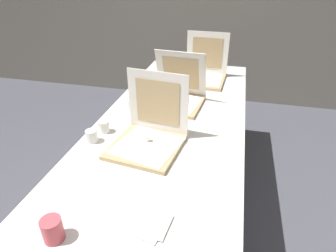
{
  "coord_description": "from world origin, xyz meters",
  "views": [
    {
      "loc": [
        0.34,
        -0.88,
        1.6
      ],
      "look_at": [
        0.02,
        0.47,
        0.81
      ],
      "focal_mm": 30.68,
      "sensor_mm": 36.0,
      "label": 1
    }
  ],
  "objects_px": {
    "pizza_box_middle": "(177,97)",
    "cup_white_near_center": "(104,127)",
    "cup_white_mid": "(131,104)",
    "pizza_box_back": "(203,74)",
    "table": "(171,127)",
    "cup_white_near_left": "(92,136)",
    "cup_printed_front": "(52,230)",
    "pizza_box_front": "(149,136)",
    "napkin_pile": "(150,224)"
  },
  "relations": [
    {
      "from": "pizza_box_middle",
      "to": "cup_white_near_center",
      "type": "height_order",
      "value": "pizza_box_middle"
    },
    {
      "from": "cup_white_mid",
      "to": "pizza_box_back",
      "type": "bearing_deg",
      "value": 58.58
    },
    {
      "from": "table",
      "to": "cup_white_near_left",
      "type": "height_order",
      "value": "cup_white_near_left"
    },
    {
      "from": "cup_white_mid",
      "to": "cup_printed_front",
      "type": "height_order",
      "value": "cup_printed_front"
    },
    {
      "from": "pizza_box_front",
      "to": "cup_white_near_center",
      "type": "bearing_deg",
      "value": 173.77
    },
    {
      "from": "cup_white_near_center",
      "to": "cup_white_mid",
      "type": "distance_m",
      "value": 0.32
    },
    {
      "from": "pizza_box_front",
      "to": "cup_white_mid",
      "type": "relative_size",
      "value": 5.56
    },
    {
      "from": "cup_white_near_left",
      "to": "cup_white_mid",
      "type": "height_order",
      "value": "same"
    },
    {
      "from": "table",
      "to": "cup_printed_front",
      "type": "distance_m",
      "value": 0.98
    },
    {
      "from": "cup_white_near_center",
      "to": "cup_white_mid",
      "type": "xyz_separation_m",
      "value": [
        0.05,
        0.32,
        0.0
      ]
    },
    {
      "from": "table",
      "to": "cup_white_mid",
      "type": "bearing_deg",
      "value": 162.72
    },
    {
      "from": "cup_printed_front",
      "to": "napkin_pile",
      "type": "distance_m",
      "value": 0.34
    },
    {
      "from": "cup_white_near_left",
      "to": "cup_white_mid",
      "type": "relative_size",
      "value": 1.0
    },
    {
      "from": "table",
      "to": "pizza_box_back",
      "type": "height_order",
      "value": "pizza_box_back"
    },
    {
      "from": "table",
      "to": "napkin_pile",
      "type": "height_order",
      "value": "napkin_pile"
    },
    {
      "from": "pizza_box_front",
      "to": "pizza_box_back",
      "type": "xyz_separation_m",
      "value": [
        0.15,
        1.04,
        -0.0
      ]
    },
    {
      "from": "cup_white_near_center",
      "to": "cup_white_mid",
      "type": "bearing_deg",
      "value": 81.34
    },
    {
      "from": "cup_white_near_left",
      "to": "cup_white_near_center",
      "type": "relative_size",
      "value": 1.0
    },
    {
      "from": "pizza_box_front",
      "to": "napkin_pile",
      "type": "relative_size",
      "value": 2.32
    },
    {
      "from": "pizza_box_front",
      "to": "pizza_box_middle",
      "type": "bearing_deg",
      "value": 93.34
    },
    {
      "from": "pizza_box_front",
      "to": "napkin_pile",
      "type": "distance_m",
      "value": 0.54
    },
    {
      "from": "cup_printed_front",
      "to": "napkin_pile",
      "type": "height_order",
      "value": "cup_printed_front"
    },
    {
      "from": "cup_printed_front",
      "to": "cup_white_near_left",
      "type": "bearing_deg",
      "value": 104.56
    },
    {
      "from": "cup_white_near_center",
      "to": "cup_white_mid",
      "type": "relative_size",
      "value": 1.0
    },
    {
      "from": "pizza_box_front",
      "to": "cup_printed_front",
      "type": "distance_m",
      "value": 0.67
    },
    {
      "from": "table",
      "to": "pizza_box_back",
      "type": "bearing_deg",
      "value": 82.41
    },
    {
      "from": "pizza_box_front",
      "to": "cup_white_mid",
      "type": "xyz_separation_m",
      "value": [
        -0.24,
        0.39,
        -0.02
      ]
    },
    {
      "from": "pizza_box_front",
      "to": "cup_white_near_left",
      "type": "relative_size",
      "value": 5.56
    },
    {
      "from": "pizza_box_back",
      "to": "cup_white_mid",
      "type": "distance_m",
      "value": 0.76
    },
    {
      "from": "cup_white_near_center",
      "to": "table",
      "type": "bearing_deg",
      "value": 33.38
    },
    {
      "from": "pizza_box_back",
      "to": "cup_white_near_left",
      "type": "distance_m",
      "value": 1.17
    },
    {
      "from": "cup_white_near_center",
      "to": "cup_white_mid",
      "type": "height_order",
      "value": "same"
    },
    {
      "from": "pizza_box_middle",
      "to": "cup_white_near_center",
      "type": "xyz_separation_m",
      "value": [
        -0.33,
        -0.47,
        -0.02
      ]
    },
    {
      "from": "table",
      "to": "cup_white_near_center",
      "type": "relative_size",
      "value": 33.52
    },
    {
      "from": "pizza_box_front",
      "to": "cup_white_mid",
      "type": "height_order",
      "value": "pizza_box_front"
    },
    {
      "from": "pizza_box_front",
      "to": "cup_printed_front",
      "type": "bearing_deg",
      "value": -95.76
    },
    {
      "from": "table",
      "to": "napkin_pile",
      "type": "xyz_separation_m",
      "value": [
        0.11,
        -0.81,
        0.05
      ]
    },
    {
      "from": "table",
      "to": "cup_printed_front",
      "type": "bearing_deg",
      "value": -102.27
    },
    {
      "from": "pizza_box_middle",
      "to": "napkin_pile",
      "type": "relative_size",
      "value": 2.26
    },
    {
      "from": "pizza_box_back",
      "to": "cup_printed_front",
      "type": "xyz_separation_m",
      "value": [
        -0.31,
        -1.69,
        -0.01
      ]
    },
    {
      "from": "table",
      "to": "pizza_box_back",
      "type": "relative_size",
      "value": 6.38
    },
    {
      "from": "pizza_box_front",
      "to": "napkin_pile",
      "type": "height_order",
      "value": "pizza_box_front"
    },
    {
      "from": "cup_printed_front",
      "to": "table",
      "type": "bearing_deg",
      "value": 77.73
    },
    {
      "from": "table",
      "to": "cup_white_mid",
      "type": "xyz_separation_m",
      "value": [
        -0.3,
        0.09,
        0.08
      ]
    },
    {
      "from": "cup_white_near_left",
      "to": "cup_white_mid",
      "type": "bearing_deg",
      "value": 80.93
    },
    {
      "from": "table",
      "to": "cup_white_near_left",
      "type": "xyz_separation_m",
      "value": [
        -0.37,
        -0.34,
        0.08
      ]
    },
    {
      "from": "table",
      "to": "cup_printed_front",
      "type": "xyz_separation_m",
      "value": [
        -0.21,
        -0.95,
        0.09
      ]
    },
    {
      "from": "pizza_box_front",
      "to": "napkin_pile",
      "type": "bearing_deg",
      "value": -65.32
    },
    {
      "from": "pizza_box_back",
      "to": "cup_white_near_left",
      "type": "height_order",
      "value": "pizza_box_back"
    },
    {
      "from": "pizza_box_front",
      "to": "cup_white_near_left",
      "type": "distance_m",
      "value": 0.31
    }
  ]
}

